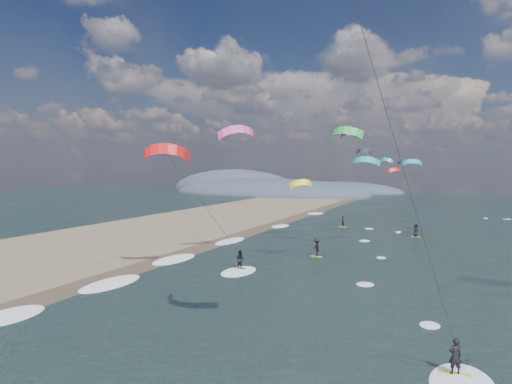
% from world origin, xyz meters
% --- Properties ---
extents(ground, '(260.00, 260.00, 0.00)m').
position_xyz_m(ground, '(0.00, 0.00, 0.00)').
color(ground, black).
rests_on(ground, ground).
extents(sand_strip, '(26.00, 240.00, 0.00)m').
position_xyz_m(sand_strip, '(-24.00, 10.00, 0.00)').
color(sand_strip, brown).
rests_on(sand_strip, ground).
extents(wet_sand_strip, '(3.00, 240.00, 0.00)m').
position_xyz_m(wet_sand_strip, '(-12.00, 10.00, 0.00)').
color(wet_sand_strip, '#382D23').
rests_on(wet_sand_strip, ground).
extents(coastal_hills, '(80.00, 41.00, 15.00)m').
position_xyz_m(coastal_hills, '(-44.84, 107.86, 0.00)').
color(coastal_hills, '#3D4756').
rests_on(coastal_hills, ground).
extents(kitesurfer_near_a, '(7.59, 8.34, 17.75)m').
position_xyz_m(kitesurfer_near_a, '(10.50, -3.09, 13.34)').
color(kitesurfer_near_a, '#AEBB21').
rests_on(kitesurfer_near_a, ground).
extents(kitesurfer_near_b, '(7.06, 8.84, 11.63)m').
position_xyz_m(kitesurfer_near_b, '(-6.04, 10.12, 7.21)').
color(kitesurfer_near_b, '#AEBB21').
rests_on(kitesurfer_near_b, ground).
extents(far_kitesurfers, '(11.55, 21.85, 1.85)m').
position_xyz_m(far_kitesurfers, '(2.46, 29.76, 0.89)').
color(far_kitesurfers, '#AEBB21').
rests_on(far_kitesurfers, ground).
extents(bg_kite_field, '(14.38, 76.35, 8.47)m').
position_xyz_m(bg_kite_field, '(-0.40, 50.75, 10.72)').
color(bg_kite_field, teal).
rests_on(bg_kite_field, ground).
extents(shoreline_surf, '(2.40, 79.40, 0.11)m').
position_xyz_m(shoreline_surf, '(-10.80, 14.75, 0.00)').
color(shoreline_surf, white).
rests_on(shoreline_surf, ground).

